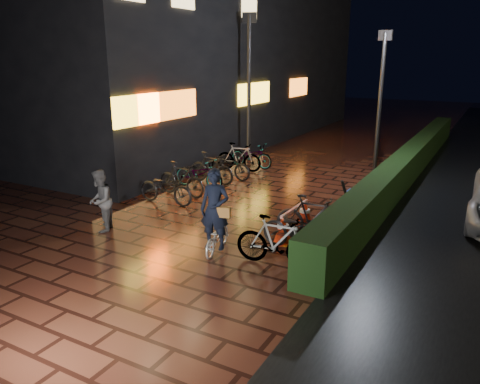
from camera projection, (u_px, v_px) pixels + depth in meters
The scene contains 11 objects.
ground at pixel (210, 229), 11.59m from camera, with size 80.00×80.00×0.00m, color #381911.
hedge at pixel (409, 162), 16.63m from camera, with size 0.70×20.00×1.00m, color black.
bystander_person at pixel (100, 201), 11.28m from camera, with size 0.75×0.58×1.53m, color #525254.
storefront_block at pixel (174, 49), 24.43m from camera, with size 12.09×22.00×9.00m.
lamp_post_hedge at pixel (380, 99), 15.98m from camera, with size 0.48×0.17×4.96m.
lamp_post_sf at pixel (249, 82), 18.42m from camera, with size 0.54×0.26×5.74m.
cyclist at pixel (216, 222), 10.04m from camera, with size 0.74×1.38×1.88m.
traffic_barrier at pixel (294, 221), 11.16m from camera, with size 0.46×1.71×0.69m.
cart_assembly at pixel (354, 199), 12.18m from camera, with size 0.62×0.60×1.09m.
parked_bikes_storefront at pixel (213, 168), 15.73m from camera, with size 2.04×6.02×1.05m.
parked_bikes_hedge at pixel (297, 230), 10.13m from camera, with size 1.96×2.33×1.05m.
Camera 1 is at (5.94, -9.15, 4.11)m, focal length 35.00 mm.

